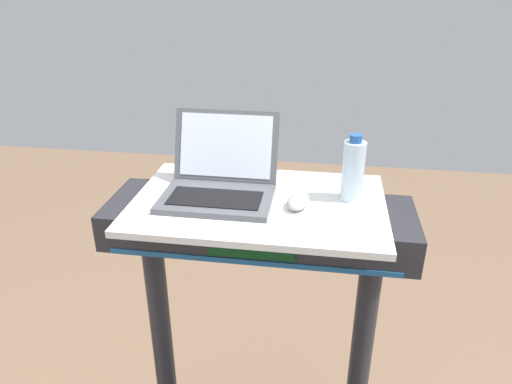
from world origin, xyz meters
The scene contains 4 objects.
desk_board centered at (0.00, 0.70, 1.18)m, with size 0.72×0.47×0.02m, color white.
laptop centered at (-0.12, 0.72, 1.24)m, with size 0.32×0.29×0.22m.
computer_mouse centered at (0.12, 0.68, 1.21)m, with size 0.06×0.10×0.03m, color #B2B2B7.
water_bottle centered at (0.26, 0.75, 1.28)m, with size 0.06×0.06×0.20m.
Camera 1 is at (0.18, -0.52, 1.80)m, focal length 33.39 mm.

